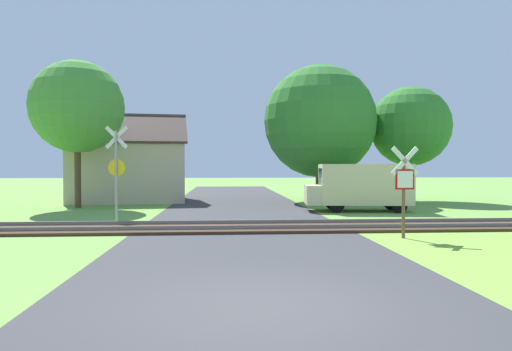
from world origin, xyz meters
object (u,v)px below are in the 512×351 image
mail_truck (361,185)px  tree_left (77,107)px  stop_sign_near (404,185)px  house (130,170)px  crossing_sign_far (116,167)px  tree_far (410,127)px  tree_right (320,122)px

mail_truck → tree_left: bearing=85.1°
stop_sign_near → mail_truck: 8.22m
house → crossing_sign_far: bearing=-87.8°
house → tree_far: (17.32, -1.00, 2.67)m
house → tree_right: (11.62, -1.09, 2.93)m
mail_truck → tree_right: bearing=12.1°
tree_right → mail_truck: bearing=-83.8°
tree_far → tree_left: tree_left is taller
crossing_sign_far → house: size_ratio=0.49×
house → mail_truck: house is taller
tree_right → stop_sign_near: bearing=-92.0°
house → tree_far: size_ratio=1.06×
house → tree_right: 12.04m
stop_sign_near → tree_left: (-12.78, 10.79, 3.59)m
stop_sign_near → tree_right: bearing=-99.8°
tree_left → mail_truck: bearing=-10.8°
house → mail_truck: (12.30, -7.31, -0.70)m
tree_left → mail_truck: (13.96, -2.66, -3.93)m
stop_sign_near → mail_truck: stop_sign_near is taller
tree_right → tree_left: (-13.29, -3.56, 0.30)m
tree_right → mail_truck: (0.67, -6.22, -3.63)m
house → tree_right: size_ratio=0.91×
crossing_sign_far → mail_truck: bearing=26.3°
stop_sign_near → house: 19.03m
crossing_sign_far → tree_far: (15.57, 9.99, 2.50)m
stop_sign_near → crossing_sign_far: crossing_sign_far is taller
tree_left → tree_right: bearing=15.0°
tree_far → tree_left: 19.34m
stop_sign_near → tree_left: bearing=-48.0°
tree_far → mail_truck: tree_far is taller
mail_truck → tree_far: bearing=-32.6°
stop_sign_near → house: bearing=-62.0°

